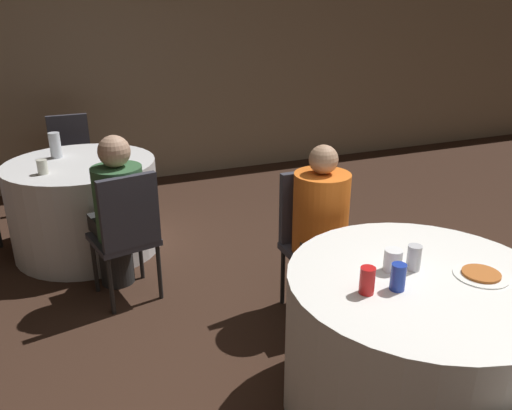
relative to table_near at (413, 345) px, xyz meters
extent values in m
cube|color=gray|center=(0.09, 4.21, 1.02)|extent=(16.00, 0.06, 2.80)
cylinder|color=white|center=(0.00, 0.00, 0.00)|extent=(1.24, 1.24, 0.75)
cylinder|color=white|center=(-1.31, 2.51, 0.00)|extent=(1.18, 1.18, 0.75)
cube|color=#383842|center=(0.00, 0.94, 0.06)|extent=(0.40, 0.40, 0.04)
cube|color=#383842|center=(0.00, 1.12, 0.32)|extent=(0.38, 0.05, 0.48)
cylinder|color=black|center=(0.17, 0.77, -0.17)|extent=(0.03, 0.03, 0.41)
cylinder|color=black|center=(-0.17, 0.77, -0.17)|extent=(0.03, 0.03, 0.41)
cylinder|color=black|center=(0.17, 1.11, -0.17)|extent=(0.03, 0.03, 0.41)
cylinder|color=black|center=(-0.17, 1.11, -0.17)|extent=(0.03, 0.03, 0.41)
cube|color=#383842|center=(-1.33, 3.43, 0.06)|extent=(0.41, 0.41, 0.04)
cube|color=#383842|center=(-1.33, 3.61, 0.32)|extent=(0.38, 0.06, 0.48)
cylinder|color=black|center=(-1.15, 3.26, -0.17)|extent=(0.03, 0.03, 0.41)
cylinder|color=black|center=(-1.49, 3.25, -0.17)|extent=(0.03, 0.03, 0.41)
cylinder|color=black|center=(-1.16, 3.60, -0.17)|extent=(0.03, 0.03, 0.41)
cylinder|color=black|center=(-1.50, 3.59, -0.17)|extent=(0.03, 0.03, 0.41)
cube|color=#383842|center=(-1.13, 1.62, 0.06)|extent=(0.47, 0.47, 0.04)
cube|color=#383842|center=(-1.09, 1.44, 0.32)|extent=(0.38, 0.12, 0.48)
cylinder|color=black|center=(-1.33, 1.75, -0.17)|extent=(0.03, 0.03, 0.41)
cylinder|color=black|center=(-0.99, 1.82, -0.17)|extent=(0.03, 0.03, 0.41)
cylinder|color=black|center=(-1.26, 1.42, -0.17)|extent=(0.03, 0.03, 0.41)
cylinder|color=black|center=(-0.93, 1.49, -0.17)|extent=(0.03, 0.03, 0.41)
cylinder|color=#4C4238|center=(0.00, 0.72, -0.15)|extent=(0.24, 0.24, 0.45)
cube|color=#4C4238|center=(0.00, 0.83, 0.13)|extent=(0.33, 0.32, 0.12)
cylinder|color=orange|center=(0.00, 0.94, 0.33)|extent=(0.35, 0.35, 0.51)
sphere|color=tan|center=(0.00, 0.94, 0.68)|extent=(0.18, 0.18, 0.18)
cylinder|color=#282828|center=(-1.17, 1.84, -0.15)|extent=(0.24, 0.24, 0.45)
cube|color=#282828|center=(-1.15, 1.73, 0.13)|extent=(0.37, 0.38, 0.12)
cylinder|color=#38663D|center=(-1.13, 1.62, 0.32)|extent=(0.33, 0.33, 0.49)
sphere|color=tan|center=(-1.13, 1.62, 0.67)|extent=(0.21, 0.21, 0.21)
cylinder|color=white|center=(0.25, -0.10, 0.38)|extent=(0.24, 0.24, 0.01)
cylinder|color=#B25B23|center=(0.25, -0.10, 0.39)|extent=(0.17, 0.17, 0.01)
cylinder|color=red|center=(-0.32, -0.02, 0.44)|extent=(0.07, 0.07, 0.12)
cylinder|color=#1E38A5|center=(-0.18, -0.05, 0.44)|extent=(0.07, 0.07, 0.12)
cylinder|color=silver|center=(0.00, 0.07, 0.44)|extent=(0.07, 0.07, 0.12)
cylinder|color=white|center=(-0.09, 0.10, 0.43)|extent=(0.08, 0.08, 0.11)
cylinder|color=silver|center=(-1.47, 2.72, 0.48)|extent=(0.09, 0.09, 0.21)
cylinder|color=silver|center=(-1.58, 2.30, 0.43)|extent=(0.07, 0.07, 0.11)
camera|label=1|loc=(-1.46, -1.55, 1.52)|focal=35.00mm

